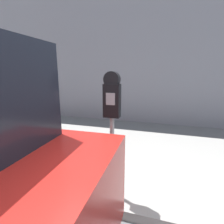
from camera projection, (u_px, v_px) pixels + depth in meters
name	position (u px, v px, depth m)	size (l,w,h in m)	color
sidewalk	(133.00, 158.00, 3.30)	(24.00, 2.80, 0.12)	#9E9B96
building_facade	(152.00, 30.00, 5.30)	(24.00, 0.30, 5.81)	gray
parking_meter	(112.00, 109.00, 2.00)	(0.19, 0.12, 1.53)	gray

